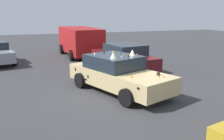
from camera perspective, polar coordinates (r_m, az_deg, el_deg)
ground_plane at (r=9.97m, az=1.63°, el=-4.91°), size 60.00×60.00×0.00m
art_car_decorated at (r=9.84m, az=1.33°, el=-0.84°), size 4.92×3.24×1.67m
parked_van_row_back_center at (r=18.15m, az=-7.44°, el=6.82°), size 5.33×2.48×2.04m
parked_sedan_far_right at (r=13.14m, az=2.67°, el=2.81°), size 4.62×2.43×1.49m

